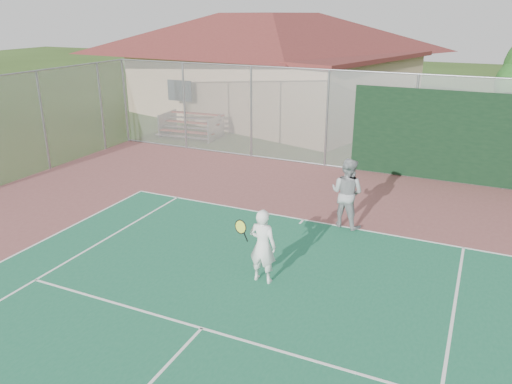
# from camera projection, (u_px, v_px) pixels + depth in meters

# --- Properties ---
(back_fence) EXTENTS (20.08, 0.11, 3.53)m
(back_fence) POSITION_uv_depth(u_px,v_px,m) (416.00, 130.00, 16.67)
(back_fence) COLOR gray
(back_fence) RESTS_ON ground
(side_fence_left) EXTENTS (0.08, 9.00, 3.50)m
(side_fence_left) POSITION_uv_depth(u_px,v_px,m) (43.00, 121.00, 17.58)
(side_fence_left) COLOR gray
(side_fence_left) RESTS_ON ground
(clubhouse) EXTENTS (16.72, 13.39, 6.30)m
(clubhouse) POSITION_uv_depth(u_px,v_px,m) (269.00, 55.00, 26.35)
(clubhouse) COLOR tan
(clubhouse) RESTS_ON ground
(bleachers) EXTENTS (2.76, 1.77, 1.01)m
(bleachers) POSITION_uv_depth(u_px,v_px,m) (191.00, 125.00, 22.62)
(bleachers) COLOR #AA3D27
(bleachers) RESTS_ON ground
(player_white_front) EXTENTS (0.83, 0.59, 1.65)m
(player_white_front) POSITION_uv_depth(u_px,v_px,m) (262.00, 246.00, 10.37)
(player_white_front) COLOR white
(player_white_front) RESTS_ON ground
(player_grey_back) EXTENTS (1.04, 0.89, 1.87)m
(player_grey_back) POSITION_uv_depth(u_px,v_px,m) (347.00, 194.00, 13.04)
(player_grey_back) COLOR #999C9E
(player_grey_back) RESTS_ON ground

